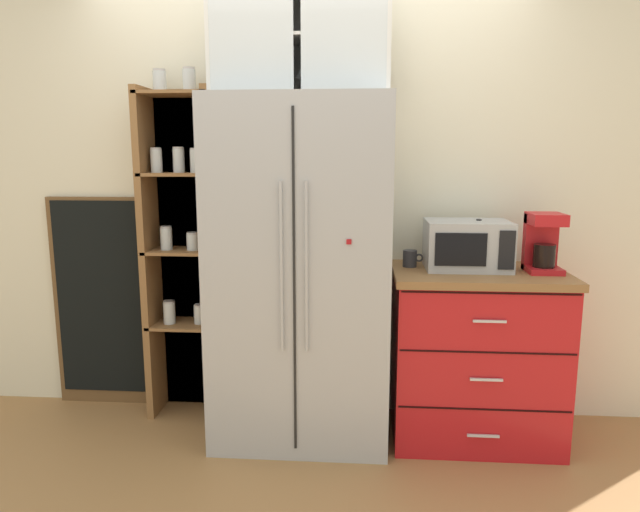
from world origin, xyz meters
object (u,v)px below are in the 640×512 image
refrigerator (302,273)px  bottle_green (478,247)px  coffee_maker (543,242)px  mug_charcoal (410,259)px  chalkboard_menu (102,302)px  microwave (467,245)px

refrigerator → bottle_green: size_ratio=6.89×
coffee_maker → mug_charcoal: (-0.68, 0.07, -0.11)m
coffee_maker → bottle_green: size_ratio=1.16×
chalkboard_menu → refrigerator: bearing=-13.2°
refrigerator → coffee_maker: 1.28m
microwave → refrigerator: bearing=-174.8°
bottle_green → chalkboard_menu: size_ratio=0.21×
refrigerator → mug_charcoal: (0.59, 0.11, 0.07)m
chalkboard_menu → bottle_green: bearing=-5.2°
microwave → mug_charcoal: bearing=174.7°
bottle_green → microwave: bearing=-165.0°
coffee_maker → mug_charcoal: coffee_maker is taller
chalkboard_menu → coffee_maker: bearing=-5.8°
coffee_maker → microwave: bearing=173.7°
refrigerator → chalkboard_menu: size_ratio=1.42×
refrigerator → mug_charcoal: 0.60m
coffee_maker → mug_charcoal: size_ratio=2.78×
mug_charcoal → chalkboard_menu: (-1.86, 0.19, -0.33)m
chalkboard_menu → microwave: bearing=-5.8°
refrigerator → mug_charcoal: size_ratio=16.52×
mug_charcoal → bottle_green: bottle_green is taller
coffee_maker → chalkboard_menu: chalkboard_menu is taller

